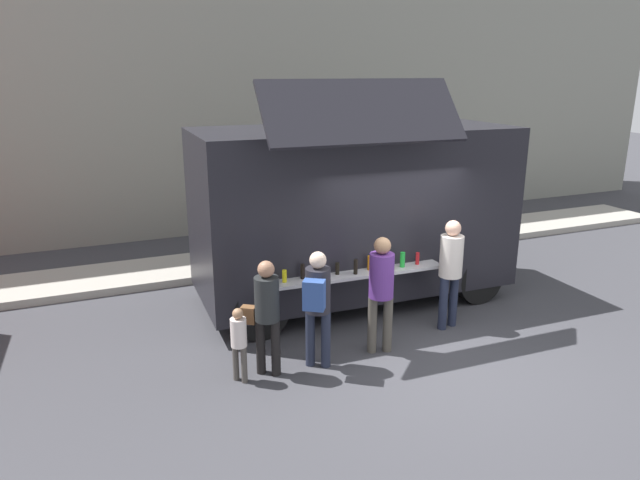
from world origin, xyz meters
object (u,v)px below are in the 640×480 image
object	(u,v)px
trash_bin	(454,222)
customer_extra_browsing	(451,265)
customer_front_ordering	(381,285)
customer_rear_waiting	(266,308)
child_near_queue	(239,338)
customer_mid_with_backpack	(317,299)
food_truck_main	(354,209)

from	to	relation	value
trash_bin	customer_extra_browsing	size ratio (longest dim) A/B	0.55
customer_front_ordering	customer_rear_waiting	world-z (taller)	customer_front_ordering
trash_bin	child_near_queue	xyz separation A→B (m)	(-6.49, -4.37, 0.13)
customer_mid_with_backpack	customer_rear_waiting	bearing A→B (deg)	115.73
child_near_queue	customer_front_ordering	bearing A→B (deg)	-36.99
customer_rear_waiting	child_near_queue	distance (m)	0.52
food_truck_main	customer_extra_browsing	xyz separation A→B (m)	(0.87, -1.70, -0.61)
customer_front_ordering	food_truck_main	bearing A→B (deg)	-0.69
customer_mid_with_backpack	customer_rear_waiting	xyz separation A→B (m)	(-0.70, 0.10, -0.06)
child_near_queue	customer_mid_with_backpack	bearing A→B (deg)	-40.54
child_near_queue	customer_rear_waiting	bearing A→B (deg)	-30.91
customer_front_ordering	customer_mid_with_backpack	world-z (taller)	customer_front_ordering
customer_mid_with_backpack	customer_rear_waiting	size ratio (longest dim) A/B	1.03
customer_front_ordering	customer_rear_waiting	distance (m)	1.72
trash_bin	customer_extra_browsing	world-z (taller)	customer_extra_browsing
trash_bin	customer_extra_browsing	distance (m)	5.03
trash_bin	customer_mid_with_backpack	world-z (taller)	customer_mid_with_backpack
trash_bin	customer_mid_with_backpack	size ratio (longest dim) A/B	0.59
trash_bin	customer_rear_waiting	distance (m)	7.49
food_truck_main	child_near_queue	size ratio (longest dim) A/B	5.23
customer_mid_with_backpack	child_near_queue	bearing A→B (deg)	121.19
customer_mid_with_backpack	child_near_queue	distance (m)	1.17
food_truck_main	customer_mid_with_backpack	distance (m)	2.70
customer_rear_waiting	trash_bin	bearing A→B (deg)	-19.12
customer_extra_browsing	child_near_queue	world-z (taller)	customer_extra_browsing
customer_rear_waiting	customer_extra_browsing	distance (m)	3.15
customer_mid_with_backpack	customer_rear_waiting	distance (m)	0.71
food_truck_main	customer_mid_with_backpack	size ratio (longest dim) A/B	3.26
customer_mid_with_backpack	child_near_queue	world-z (taller)	customer_mid_with_backpack
customer_mid_with_backpack	food_truck_main	bearing A→B (deg)	-2.94
food_truck_main	trash_bin	world-z (taller)	food_truck_main
trash_bin	customer_front_ordering	xyz separation A→B (m)	(-4.38, -4.33, 0.55)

